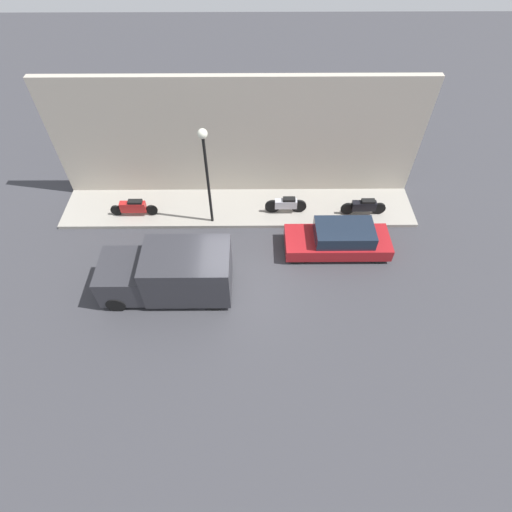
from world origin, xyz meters
TOP-DOWN VIEW (x-y plane):
  - ground_plane at (0.00, 0.00)m, footprint 60.00×60.00m
  - sidewalk at (4.55, 0.00)m, footprint 2.48×16.03m
  - building_facade at (5.94, 0.00)m, footprint 0.30×16.03m
  - parked_car at (2.00, -4.22)m, footprint 1.65×4.32m
  - delivery_van at (-0.03, 2.49)m, footprint 2.04×4.86m
  - motorcycle_red at (4.08, 4.68)m, footprint 0.30×2.11m
  - motorcycle_black at (4.05, -5.64)m, footprint 0.30×2.01m
  - scooter_silver at (4.20, -2.15)m, footprint 0.30×1.87m
  - streetlamp at (3.66, 1.16)m, footprint 0.38×0.38m

SIDE VIEW (x-z plane):
  - ground_plane at x=0.00m, z-range 0.00..0.00m
  - sidewalk at x=4.55m, z-range 0.00..0.15m
  - motorcycle_red at x=4.08m, z-range 0.18..1.01m
  - motorcycle_black at x=4.05m, z-range 0.19..1.01m
  - scooter_silver at x=4.20m, z-range 0.20..1.01m
  - parked_car at x=2.00m, z-range -0.03..1.30m
  - delivery_van at x=-0.03m, z-range 0.01..2.09m
  - building_facade at x=5.94m, z-range 0.00..5.65m
  - streetlamp at x=3.66m, z-range 1.09..5.69m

